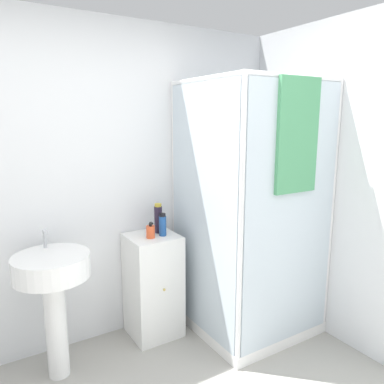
{
  "coord_description": "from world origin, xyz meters",
  "views": [
    {
      "loc": [
        -0.78,
        -1.11,
        1.76
      ],
      "look_at": [
        0.58,
        1.1,
        1.25
      ],
      "focal_mm": 35.0,
      "sensor_mm": 36.0,
      "label": 1
    }
  ],
  "objects_px": {
    "soap_dispenser": "(151,232)",
    "shampoo_bottle_tall_black": "(158,218)",
    "shampoo_bottle_blue": "(163,225)",
    "sink": "(53,284)"
  },
  "relations": [
    {
      "from": "sink",
      "to": "shampoo_bottle_blue",
      "type": "height_order",
      "value": "shampoo_bottle_blue"
    },
    {
      "from": "soap_dispenser",
      "to": "sink",
      "type": "bearing_deg",
      "value": -174.52
    },
    {
      "from": "soap_dispenser",
      "to": "shampoo_bottle_tall_black",
      "type": "height_order",
      "value": "shampoo_bottle_tall_black"
    },
    {
      "from": "shampoo_bottle_blue",
      "to": "shampoo_bottle_tall_black",
      "type": "bearing_deg",
      "value": 84.96
    },
    {
      "from": "soap_dispenser",
      "to": "shampoo_bottle_tall_black",
      "type": "relative_size",
      "value": 0.53
    },
    {
      "from": "soap_dispenser",
      "to": "shampoo_bottle_tall_black",
      "type": "xyz_separation_m",
      "value": [
        0.11,
        0.09,
        0.07
      ]
    },
    {
      "from": "soap_dispenser",
      "to": "shampoo_bottle_tall_black",
      "type": "bearing_deg",
      "value": 39.47
    },
    {
      "from": "soap_dispenser",
      "to": "shampoo_bottle_tall_black",
      "type": "distance_m",
      "value": 0.16
    },
    {
      "from": "shampoo_bottle_tall_black",
      "to": "shampoo_bottle_blue",
      "type": "distance_m",
      "value": 0.1
    },
    {
      "from": "shampoo_bottle_blue",
      "to": "sink",
      "type": "bearing_deg",
      "value": -175.06
    }
  ]
}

